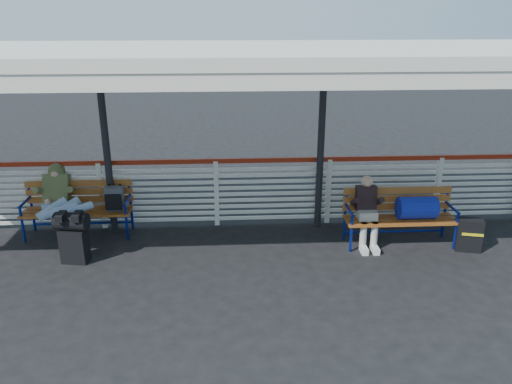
{
  "coord_description": "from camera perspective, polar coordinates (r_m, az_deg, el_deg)",
  "views": [
    {
      "loc": [
        0.23,
        -6.42,
        3.62
      ],
      "look_at": [
        0.65,
        1.0,
        0.94
      ],
      "focal_mm": 35.0,
      "sensor_mm": 36.0,
      "label": 1
    }
  ],
  "objects": [
    {
      "name": "traveler_man",
      "position": [
        8.65,
        -21.39,
        -1.31
      ],
      "size": [
        0.93,
        1.59,
        0.77
      ],
      "color": "#95AFC9",
      "rests_on": "ground"
    },
    {
      "name": "suitcase_side",
      "position": [
        8.7,
        23.16,
        -4.52
      ],
      "size": [
        0.43,
        0.32,
        0.54
      ],
      "rotation": [
        0.0,
        0.0,
        -0.25
      ],
      "color": "black",
      "rests_on": "ground"
    },
    {
      "name": "ground",
      "position": [
        7.37,
        -4.68,
        -9.64
      ],
      "size": [
        60.0,
        60.0,
        0.0
      ],
      "primitive_type": "plane",
      "color": "black",
      "rests_on": "ground"
    },
    {
      "name": "canopy",
      "position": [
        7.31,
        -5.22,
        15.23
      ],
      "size": [
        12.6,
        3.6,
        3.16
      ],
      "color": "silver",
      "rests_on": "ground"
    },
    {
      "name": "fence",
      "position": [
        8.83,
        -4.56,
        0.2
      ],
      "size": [
        12.08,
        0.08,
        1.24
      ],
      "color": "silver",
      "rests_on": "ground"
    },
    {
      "name": "luggage_stack",
      "position": [
        8.06,
        -20.17,
        -4.69
      ],
      "size": [
        0.52,
        0.35,
        0.81
      ],
      "rotation": [
        0.0,
        0.0,
        -0.16
      ],
      "color": "black",
      "rests_on": "ground"
    },
    {
      "name": "bench_right",
      "position": [
        8.47,
        17.05,
        -1.93
      ],
      "size": [
        1.8,
        0.56,
        0.92
      ],
      "color": "#AE5E21",
      "rests_on": "ground"
    },
    {
      "name": "bench_left",
      "position": [
        8.94,
        -18.75,
        -1.15
      ],
      "size": [
        1.8,
        0.56,
        0.92
      ],
      "color": "#AE5E21",
      "rests_on": "ground"
    },
    {
      "name": "companion_person",
      "position": [
        8.26,
        12.57,
        -2.13
      ],
      "size": [
        0.32,
        0.66,
        1.15
      ],
      "color": "#ACA99C",
      "rests_on": "ground"
    }
  ]
}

